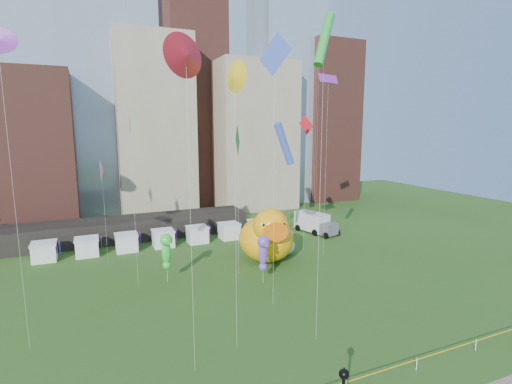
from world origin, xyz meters
name	(u,v)px	position (x,y,z in m)	size (l,w,h in m)	color
skyline	(142,104)	(2.25, 61.06, 21.44)	(101.00, 23.00, 68.00)	brown
pavilion	(123,229)	(-4.00, 42.00, 1.60)	(38.00, 6.00, 3.20)	black
vendor_tents	(163,239)	(1.02, 36.00, 1.11)	(33.24, 2.80, 2.40)	white
big_duck	(267,236)	(11.87, 24.23, 3.35)	(8.52, 10.19, 7.30)	#FAA40C
small_duck	(283,244)	(14.95, 25.70, 1.49)	(4.29, 4.66, 3.25)	white
seahorse_green	(166,249)	(-0.96, 22.65, 3.85)	(1.46, 1.77, 5.51)	silver
seahorse_purple	(263,250)	(8.55, 18.13, 3.75)	(1.49, 1.78, 5.39)	silver
box_truck	(315,223)	(24.83, 33.70, 1.60)	(4.47, 7.79, 3.13)	silver
kite_0	(306,128)	(18.44, 26.37, 16.81)	(0.65, 2.55, 18.48)	silver
kite_1	(102,171)	(-6.67, 31.49, 11.67)	(0.38, 2.80, 13.07)	silver
kite_3	(238,142)	(6.99, 21.59, 15.28)	(1.70, 3.12, 17.20)	silver
kite_4	(130,121)	(-4.06, 22.85, 17.46)	(0.27, 3.47, 19.42)	silver
kite_5	(284,144)	(18.83, 33.22, 14.41)	(4.00, 2.09, 17.69)	silver
kite_8	(186,56)	(-2.23, 6.18, 21.08)	(2.23, 2.04, 22.45)	silver
kite_11	(324,40)	(7.72, 6.23, 22.88)	(2.35, 1.75, 24.89)	silver
kite_12	(234,77)	(1.56, 7.91, 20.23)	(0.45, 2.22, 21.37)	silver
kite_13	(275,59)	(7.31, 13.21, 22.68)	(1.52, 3.30, 24.83)	silver
kite_15	(328,80)	(19.83, 23.55, 22.61)	(3.47, 1.63, 23.29)	silver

